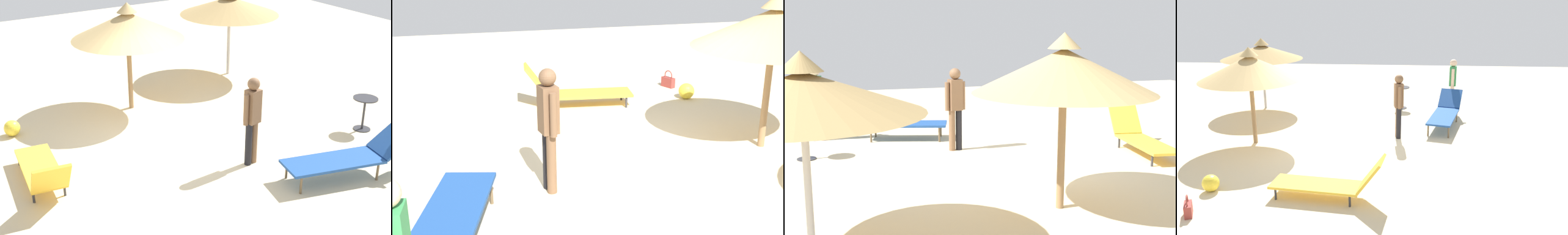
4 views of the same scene
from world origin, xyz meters
The scene contains 8 objects.
ground centered at (0.00, 0.00, -0.05)m, with size 24.00×24.00×0.10m, color beige.
parasol_umbrella_far_left centered at (-0.06, -2.01, 1.95)m, with size 2.52×2.52×2.46m.
parasol_umbrella_far_right centered at (-3.37, -2.79, 1.86)m, with size 2.60×2.60×2.30m.
lounge_chair_near_left centered at (-1.90, 3.00, 0.42)m, with size 2.46×1.23×0.84m.
lounge_chair_center centered at (2.84, 0.46, 0.34)m, with size 0.88×2.22×0.87m.
person_standing_near_right centered at (-0.74, 1.66, 0.97)m, with size 0.44×0.26×1.70m.
side_table_round centered at (-3.68, 1.72, 0.48)m, with size 0.52×0.52×0.72m.
beach_ball centered at (2.71, -1.96, 0.17)m, with size 0.33×0.33×0.33m, color yellow.
Camera 1 is at (5.15, 9.00, 5.01)m, focal length 51.47 mm.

